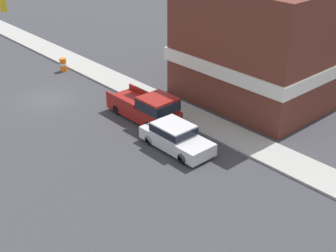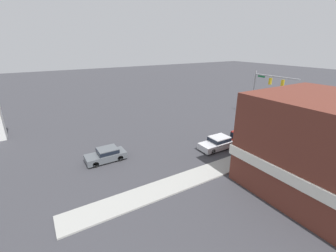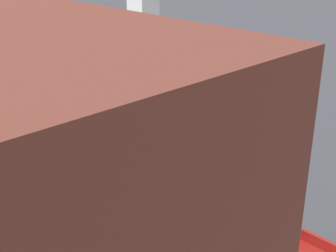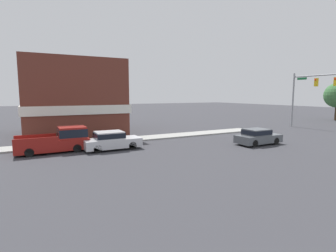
% 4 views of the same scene
% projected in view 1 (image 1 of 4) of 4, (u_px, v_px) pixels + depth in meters
% --- Properties ---
extents(ground_plane, '(200.00, 200.00, 0.00)m').
position_uv_depth(ground_plane, '(48.00, 99.00, 34.09)').
color(ground_plane, '#38383D').
extents(sidewalk_curb, '(2.40, 60.00, 0.14)m').
position_uv_depth(sidewalk_curb, '(111.00, 79.00, 37.44)').
color(sidewalk_curb, '#9E9E99').
rests_on(sidewalk_curb, ground).
extents(car_lead, '(1.95, 4.65, 1.53)m').
position_uv_depth(car_lead, '(176.00, 136.00, 27.39)').
color(car_lead, black).
rests_on(car_lead, ground).
extents(pickup_truck_parked, '(2.11, 5.44, 1.97)m').
position_uv_depth(pickup_truck_parked, '(149.00, 108.00, 30.53)').
color(pickup_truck_parked, black).
rests_on(pickup_truck_parked, ground).
extents(construction_barrel, '(0.58, 0.58, 1.11)m').
position_uv_depth(construction_barrel, '(63.00, 65.00, 38.99)').
color(construction_barrel, orange).
rests_on(construction_barrel, ground).
extents(corner_brick_building, '(11.95, 10.44, 8.27)m').
position_uv_depth(corner_brick_building, '(275.00, 40.00, 33.55)').
color(corner_brick_building, brown).
rests_on(corner_brick_building, ground).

